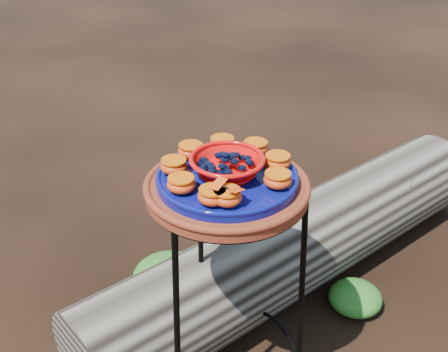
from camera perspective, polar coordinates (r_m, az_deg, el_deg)
name	(u,v)px	position (r m, az deg, el deg)	size (l,w,h in m)	color
plant_stand	(227,300)	(1.61, 0.27, -12.49)	(0.44, 0.44, 0.70)	black
terracotta_saucer	(227,189)	(1.39, 0.31, -1.31)	(0.40, 0.40, 0.03)	#572A14
cobalt_plate	(227,179)	(1.37, 0.31, -0.32)	(0.35, 0.35, 0.02)	#000060
red_bowl	(227,166)	(1.36, 0.31, 0.98)	(0.17, 0.17, 0.05)	red
glass_gems	(227,153)	(1.34, 0.32, 2.31)	(0.13, 0.13, 0.02)	black
orange_half_0	(227,197)	(1.25, 0.33, -2.16)	(0.07, 0.07, 0.04)	#B12503
orange_half_1	(278,180)	(1.32, 5.46, -0.39)	(0.07, 0.07, 0.04)	#B12503
orange_half_2	(278,162)	(1.40, 5.46, 1.46)	(0.07, 0.07, 0.04)	#B12503
orange_half_3	(255,148)	(1.46, 3.21, 2.84)	(0.07, 0.07, 0.04)	#B12503
orange_half_4	(222,144)	(1.47, -0.18, 3.25)	(0.07, 0.07, 0.04)	#B12503
orange_half_5	(191,151)	(1.44, -3.38, 2.56)	(0.07, 0.07, 0.04)	#B12503
orange_half_6	(174,166)	(1.37, -5.10, 0.99)	(0.07, 0.07, 0.04)	#B12503
orange_half_7	(181,184)	(1.30, -4.36, -0.86)	(0.07, 0.07, 0.04)	#B12503
orange_half_8	(213,196)	(1.25, -1.17, -2.06)	(0.07, 0.07, 0.04)	#B12503
butterfly	(227,187)	(1.23, 0.33, -1.14)	(0.09, 0.05, 0.02)	#CE3C0B
driftwood_log	(298,245)	(2.12, 7.51, -7.01)	(1.79, 0.47, 0.33)	black
foliage_left	(131,330)	(1.94, -9.44, -15.22)	(0.28, 0.28, 0.14)	#215416
foliage_right	(355,297)	(2.12, 13.21, -11.86)	(0.19, 0.19, 0.10)	#215416
foliage_back	(169,276)	(2.13, -5.66, -10.06)	(0.27, 0.27, 0.14)	#215416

